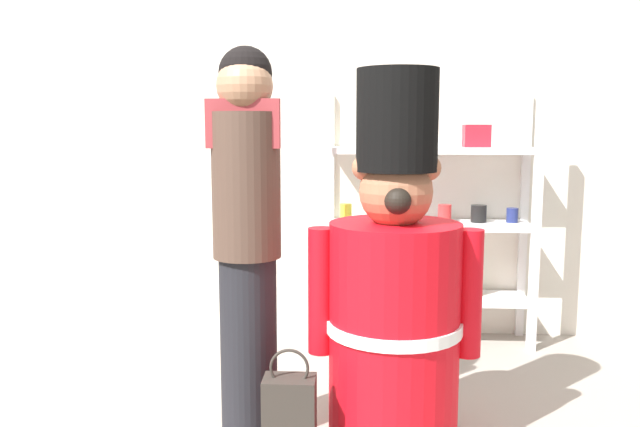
# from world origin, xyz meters

# --- Properties ---
(back_wall) EXTENTS (6.40, 0.12, 2.60)m
(back_wall) POSITION_xyz_m (0.00, 2.20, 1.30)
(back_wall) COLOR silver
(back_wall) RESTS_ON ground_plane
(merchandise_shelf) EXTENTS (1.29, 0.35, 1.56)m
(merchandise_shelf) POSITION_xyz_m (0.69, 1.98, 0.79)
(merchandise_shelf) COLOR white
(merchandise_shelf) RESTS_ON ground_plane
(teddy_bear_guard) EXTENTS (0.72, 0.57, 1.59)m
(teddy_bear_guard) POSITION_xyz_m (0.40, 0.59, 0.64)
(teddy_bear_guard) COLOR red
(teddy_bear_guard) RESTS_ON ground_plane
(person_shopper) EXTENTS (0.30, 0.29, 1.69)m
(person_shopper) POSITION_xyz_m (-0.22, 0.64, 0.93)
(person_shopper) COLOR black
(person_shopper) RESTS_ON ground_plane
(shopping_bag) EXTENTS (0.21, 0.14, 0.50)m
(shopping_bag) POSITION_xyz_m (-0.01, 0.37, 0.20)
(shopping_bag) COLOR #332D28
(shopping_bag) RESTS_ON ground_plane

